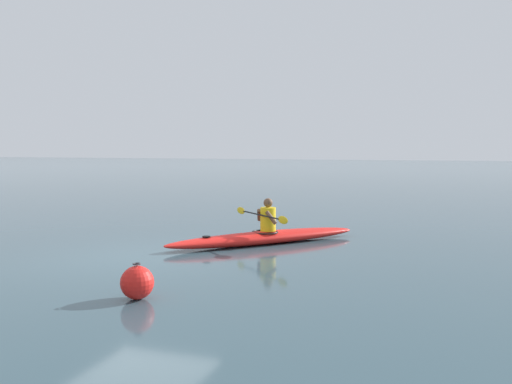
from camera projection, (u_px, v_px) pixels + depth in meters
name	position (u px, v px, depth m)	size (l,w,h in m)	color
ground_plane	(143.00, 256.00, 11.22)	(160.00, 160.00, 0.00)	#334C56
kayak	(265.00, 237.00, 12.67)	(3.82, 4.07, 0.29)	red
kayaker	(267.00, 217.00, 12.66)	(1.77, 1.63, 0.76)	yellow
mooring_buoy_white_far	(137.00, 283.00, 8.08)	(0.50, 0.50, 0.54)	red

